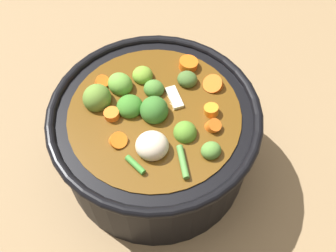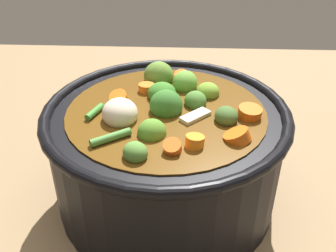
# 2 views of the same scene
# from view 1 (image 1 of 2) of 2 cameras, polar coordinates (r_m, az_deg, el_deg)

# --- Properties ---
(ground_plane) EXTENTS (1.10, 1.10, 0.00)m
(ground_plane) POSITION_cam_1_polar(r_m,az_deg,el_deg) (0.65, -1.64, -4.89)
(ground_plane) COLOR #8C704C
(cooking_pot) EXTENTS (0.29, 0.29, 0.16)m
(cooking_pot) POSITION_cam_1_polar(r_m,az_deg,el_deg) (0.58, -1.83, -1.49)
(cooking_pot) COLOR black
(cooking_pot) RESTS_ON ground_plane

